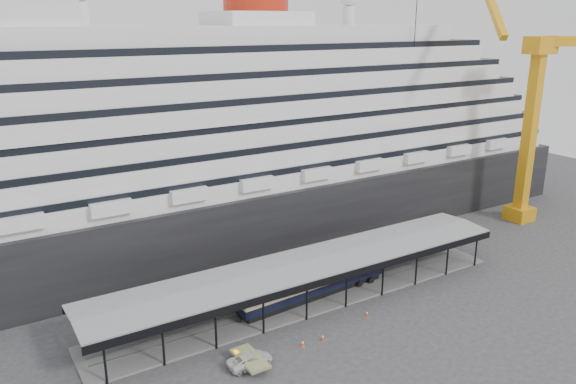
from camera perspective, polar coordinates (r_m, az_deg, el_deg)
name	(u,v)px	position (r m, az deg, el deg)	size (l,w,h in m)	color
ground	(331,316)	(68.28, 4.39, -12.47)	(200.00, 200.00, 0.00)	#323235
cruise_ship	(213,123)	(88.59, -7.65, 6.98)	(130.00, 30.00, 43.90)	black
platform_canopy	(308,282)	(70.79, 2.03, -9.14)	(56.00, 9.18, 5.30)	slate
crane_yellow	(526,106)	(101.99, 23.06, 8.01)	(23.83, 18.78, 47.60)	orange
port_truck	(250,360)	(59.37, -3.88, -16.66)	(2.19, 4.75, 1.32)	silver
pullman_carriage	(314,279)	(71.13, 2.61, -8.81)	(21.77, 4.26, 21.24)	black
traffic_cone_left	(303,343)	(62.37, 1.51, -15.10)	(0.52, 0.52, 0.80)	#ED520D
traffic_cone_mid	(323,337)	(63.51, 3.56, -14.52)	(0.39, 0.39, 0.73)	red
traffic_cone_right	(367,313)	(68.54, 8.04, -12.12)	(0.47, 0.47, 0.73)	red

